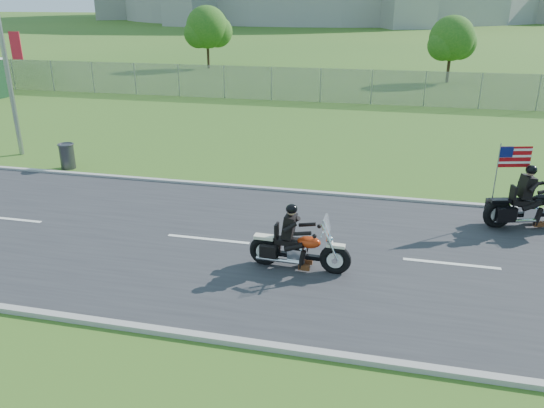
% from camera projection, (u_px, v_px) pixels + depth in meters
% --- Properties ---
extents(ground, '(420.00, 420.00, 0.00)m').
position_uv_depth(ground, '(284.00, 248.00, 13.25)').
color(ground, '#29541A').
rests_on(ground, ground).
extents(road, '(120.00, 8.00, 0.04)m').
position_uv_depth(road, '(284.00, 248.00, 13.24)').
color(road, '#28282B').
rests_on(road, ground).
extents(curb_north, '(120.00, 0.18, 0.12)m').
position_uv_depth(curb_north, '(310.00, 192.00, 16.90)').
color(curb_north, '#9E9B93').
rests_on(curb_north, ground).
extents(curb_south, '(120.00, 0.18, 0.12)m').
position_uv_depth(curb_south, '(238.00, 342.00, 9.55)').
color(curb_south, '#9E9B93').
rests_on(curb_south, ground).
extents(fence, '(60.00, 0.03, 2.00)m').
position_uv_depth(fence, '(271.00, 84.00, 32.09)').
color(fence, gray).
rests_on(fence, ground).
extents(streetlight, '(0.90, 2.46, 10.00)m').
position_uv_depth(streetlight, '(0.00, 4.00, 19.37)').
color(streetlight, gray).
rests_on(streetlight, ground).
extents(tree_fence_near, '(3.52, 3.28, 4.75)m').
position_uv_depth(tree_fence_near, '(452.00, 41.00, 38.15)').
color(tree_fence_near, '#382316').
rests_on(tree_fence_near, ground).
extents(tree_fence_mid, '(3.96, 3.69, 5.30)m').
position_uv_depth(tree_fence_mid, '(208.00, 29.00, 45.89)').
color(tree_fence_mid, '#382316').
rests_on(tree_fence_mid, ground).
extents(motorcycle_lead, '(2.38, 0.62, 1.60)m').
position_uv_depth(motorcycle_lead, '(298.00, 249.00, 12.04)').
color(motorcycle_lead, black).
rests_on(motorcycle_lead, ground).
extents(motorcycle_follow, '(2.61, 1.20, 2.22)m').
position_uv_depth(motorcycle_follow, '(532.00, 207.00, 14.24)').
color(motorcycle_follow, black).
rests_on(motorcycle_follow, ground).
extents(trash_can, '(0.64, 0.64, 0.90)m').
position_uv_depth(trash_can, '(67.00, 156.00, 19.31)').
color(trash_can, '#36363B').
rests_on(trash_can, ground).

